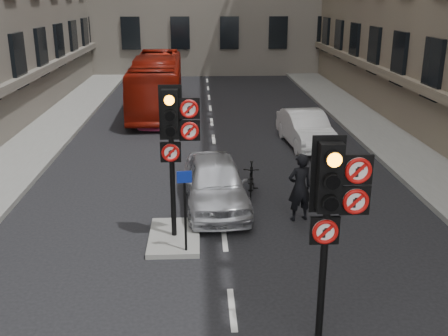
{
  "coord_description": "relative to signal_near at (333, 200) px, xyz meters",
  "views": [
    {
      "loc": [
        -0.55,
        -6.41,
        5.6
      ],
      "look_at": [
        -0.13,
        2.56,
        2.6
      ],
      "focal_mm": 42.0,
      "sensor_mm": 36.0,
      "label": 1
    }
  ],
  "objects": [
    {
      "name": "car_white",
      "position": [
        2.03,
        11.94,
        -1.92
      ],
      "size": [
        1.76,
        4.16,
        1.33
      ],
      "primitive_type": "imported",
      "rotation": [
        0.0,
        0.0,
        0.09
      ],
      "color": "white",
      "rests_on": "ground"
    },
    {
      "name": "signal_far",
      "position": [
        -2.6,
        4.0,
        0.12
      ],
      "size": [
        0.91,
        0.4,
        3.58
      ],
      "color": "black",
      "rests_on": "centre_island"
    },
    {
      "name": "pavement_left",
      "position": [
        -8.69,
        11.01,
        -2.5
      ],
      "size": [
        3.0,
        50.0,
        0.16
      ],
      "primitive_type": "cube",
      "color": "gray",
      "rests_on": "ground"
    },
    {
      "name": "motorcyclist",
      "position": [
        0.49,
        5.01,
        -1.68
      ],
      "size": [
        0.75,
        0.59,
        1.8
      ],
      "primitive_type": "imported",
      "rotation": [
        0.0,
        0.0,
        3.42
      ],
      "color": "black",
      "rests_on": "ground"
    },
    {
      "name": "info_sign",
      "position": [
        -2.39,
        3.19,
        -1.24
      ],
      "size": [
        0.33,
        0.11,
        1.89
      ],
      "rotation": [
        0.0,
        0.0,
        0.12
      ],
      "color": "black",
      "rests_on": "centre_island"
    },
    {
      "name": "bus_red",
      "position": [
        -4.12,
        18.7,
        -1.23
      ],
      "size": [
        2.51,
        9.79,
        2.71
      ],
      "primitive_type": "imported",
      "rotation": [
        0.0,
        0.0,
        0.02
      ],
      "color": "maroon",
      "rests_on": "ground"
    },
    {
      "name": "motorcycle",
      "position": [
        -0.56,
        6.89,
        -2.11
      ],
      "size": [
        0.62,
        1.6,
        0.94
      ],
      "primitive_type": "imported",
      "rotation": [
        0.0,
        0.0,
        -0.12
      ],
      "color": "black",
      "rests_on": "ground"
    },
    {
      "name": "car_pink",
      "position": [
        -3.77,
        16.04,
        -2.0
      ],
      "size": [
        2.01,
        4.17,
        1.17
      ],
      "primitive_type": "imported",
      "rotation": [
        0.0,
        0.0,
        -0.09
      ],
      "color": "#E44382",
      "rests_on": "ground"
    },
    {
      "name": "pavement_right",
      "position": [
        5.71,
        11.01,
        -2.5
      ],
      "size": [
        3.0,
        50.0,
        0.16
      ],
      "primitive_type": "cube",
      "color": "gray",
      "rests_on": "ground"
    },
    {
      "name": "signal_near",
      "position": [
        0.0,
        0.0,
        0.0
      ],
      "size": [
        0.91,
        0.4,
        3.58
      ],
      "color": "black",
      "rests_on": "ground"
    },
    {
      "name": "centre_island",
      "position": [
        -2.69,
        4.01,
        -2.52
      ],
      "size": [
        1.2,
        2.0,
        0.12
      ],
      "primitive_type": "cube",
      "color": "gray",
      "rests_on": "ground"
    },
    {
      "name": "car_silver",
      "position": [
        -1.65,
        6.01,
        -1.88
      ],
      "size": [
        1.92,
        4.22,
        1.41
      ],
      "primitive_type": "imported",
      "rotation": [
        0.0,
        0.0,
        0.06
      ],
      "color": "#B1B2B9",
      "rests_on": "ground"
    }
  ]
}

